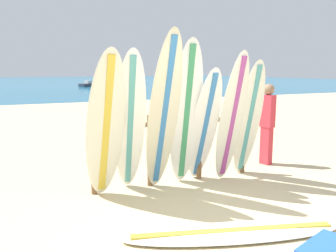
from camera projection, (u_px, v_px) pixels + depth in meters
ground_plane at (256, 243)px, 3.88m from camera, size 120.00×120.00×0.00m
ocean_water at (23, 82)px, 55.87m from camera, size 120.00×80.00×0.01m
surfboard_rack at (175, 140)px, 5.88m from camera, size 2.90×0.09×1.18m
surfboard_leaning_far_left at (106, 127)px, 4.94m from camera, size 0.60×0.82×2.21m
surfboard_leaning_left at (130, 124)px, 5.17m from camera, size 0.66×1.12×2.21m
surfboard_leaning_center_left at (164, 114)px, 5.23m from camera, size 0.52×0.92×2.49m
surfboard_leaning_center at (186, 115)px, 5.57m from camera, size 0.63×0.80×2.39m
surfboard_leaning_center_right at (204, 126)px, 5.77m from camera, size 0.54×0.86×1.96m
surfboard_leaning_right at (232, 118)px, 5.81m from camera, size 0.54×0.63×2.22m
surfboard_leaning_far_right at (249, 120)px, 6.12m from camera, size 0.55×0.71×2.09m
surfboard_lying_on_sand at (233, 233)px, 4.05m from camera, size 2.65×1.29×0.08m
beachgoer_standing at (267, 121)px, 7.00m from camera, size 0.22×0.29×1.63m
small_boat_offshore at (88, 84)px, 39.90m from camera, size 2.29×1.85×0.71m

